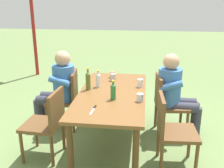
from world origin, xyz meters
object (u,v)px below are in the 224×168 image
(table_knife, at_px, (93,109))
(cup_terracotta, at_px, (113,75))
(chair_near_right, at_px, (166,102))
(backpack_by_far_side, at_px, (99,95))
(bottle_clear, at_px, (98,80))
(person_in_white_shirt, at_px, (175,91))
(chair_near_left, at_px, (171,128))
(dining_table, at_px, (112,99))
(cup_steel, at_px, (113,77))
(person_in_plaid_shirt, at_px, (59,86))
(cup_white, at_px, (140,83))
(chair_far_left, at_px, (48,121))
(bottle_olive, at_px, (88,80))
(cup_glass, at_px, (140,98))
(chair_far_right, at_px, (67,97))
(bottle_green, at_px, (113,91))

(table_knife, bearing_deg, cup_terracotta, -2.88)
(chair_near_right, relative_size, backpack_by_far_side, 2.20)
(bottle_clear, bearing_deg, person_in_white_shirt, -80.10)
(person_in_white_shirt, bearing_deg, chair_near_left, 172.23)
(dining_table, xyz_separation_m, bottle_clear, (0.21, 0.22, 0.19))
(cup_steel, height_order, table_knife, cup_steel)
(cup_steel, distance_m, cup_terracotta, 0.15)
(chair_near_right, xyz_separation_m, cup_terracotta, (0.27, 0.80, 0.29))
(person_in_plaid_shirt, distance_m, table_knife, 1.18)
(cup_white, relative_size, backpack_by_far_side, 0.28)
(chair_far_left, height_order, table_knife, chair_far_left)
(dining_table, distance_m, cup_terracotta, 0.68)
(bottle_olive, bearing_deg, backpack_by_far_side, 3.46)
(cup_white, distance_m, table_knife, 0.96)
(chair_near_left, height_order, person_in_white_shirt, person_in_white_shirt)
(backpack_by_far_side, bearing_deg, chair_far_left, 169.11)
(cup_glass, height_order, cup_terracotta, cup_glass)
(bottle_olive, bearing_deg, cup_glass, -115.51)
(chair_far_right, height_order, table_knife, chair_far_right)
(chair_far_right, height_order, chair_far_left, same)
(chair_near_right, bearing_deg, cup_white, 106.28)
(cup_white, bearing_deg, chair_far_left, 122.42)
(chair_far_left, bearing_deg, cup_terracotta, -31.38)
(chair_near_right, xyz_separation_m, person_in_plaid_shirt, (0.01, 1.56, 0.17))
(person_in_white_shirt, height_order, cup_white, person_in_white_shirt)
(chair_far_left, distance_m, bottle_clear, 0.87)
(cup_terracotta, bearing_deg, chair_near_left, -143.07)
(dining_table, relative_size, chair_far_left, 2.03)
(person_in_white_shirt, height_order, person_in_plaid_shirt, same)
(dining_table, relative_size, chair_near_right, 2.03)
(cup_steel, bearing_deg, bottle_olive, 146.92)
(bottle_clear, height_order, backpack_by_far_side, bottle_clear)
(bottle_clear, height_order, cup_glass, bottle_clear)
(dining_table, relative_size, cup_steel, 17.02)
(chair_near_left, xyz_separation_m, bottle_clear, (0.62, 0.94, 0.35))
(chair_far_right, bearing_deg, table_knife, -148.31)
(table_knife, bearing_deg, chair_far_right, 31.69)
(bottle_green, relative_size, table_knife, 1.00)
(chair_near_right, bearing_deg, person_in_plaid_shirt, 89.69)
(person_in_white_shirt, xyz_separation_m, cup_terracotta, (0.26, 0.91, 0.12))
(person_in_plaid_shirt, relative_size, cup_terracotta, 13.22)
(chair_near_right, xyz_separation_m, bottle_clear, (-0.17, 0.94, 0.35))
(bottle_olive, bearing_deg, table_knife, -163.26)
(cup_white, distance_m, cup_terracotta, 0.57)
(chair_far_left, distance_m, cup_steel, 1.18)
(person_in_white_shirt, bearing_deg, cup_glass, 143.56)
(chair_far_right, bearing_deg, chair_near_right, -90.70)
(bottle_olive, distance_m, bottle_clear, 0.17)
(bottle_clear, xyz_separation_m, cup_terracotta, (0.45, -0.14, -0.06))
(chair_far_right, xyz_separation_m, backpack_by_far_side, (0.88, -0.33, -0.30))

